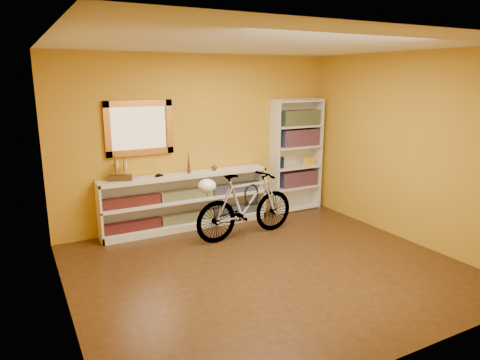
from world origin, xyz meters
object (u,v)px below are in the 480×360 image
console_unit (187,201)px  bookcase (296,156)px  bicycle (246,205)px  helmet (207,186)px

console_unit → bookcase: (2.02, 0.03, 0.52)m
bicycle → helmet: (-0.62, -0.04, 0.36)m
bookcase → helmet: 2.18m
helmet → bookcase: bearing=22.1°
bookcase → console_unit: bearing=-179.3°
console_unit → bookcase: bearing=0.7°
bookcase → helmet: (-2.02, -0.82, -0.11)m
bookcase → bicycle: bearing=-151.0°
console_unit → helmet: bearing=-90.4°
bicycle → bookcase: bearing=-64.7°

